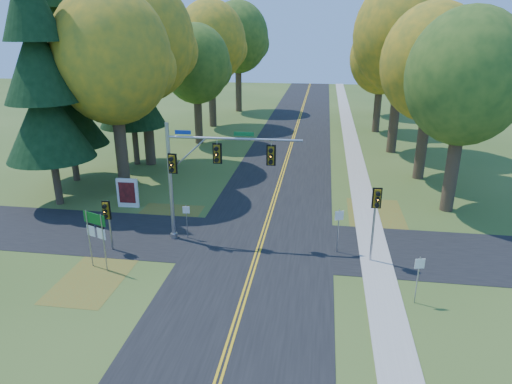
# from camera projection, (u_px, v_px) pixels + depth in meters

# --- Properties ---
(ground) EXTENTS (160.00, 160.00, 0.00)m
(ground) POSITION_uv_depth(u_px,v_px,m) (256.00, 260.00, 23.78)
(ground) COLOR #334D1B
(ground) RESTS_ON ground
(road_main) EXTENTS (8.00, 160.00, 0.02)m
(road_main) POSITION_uv_depth(u_px,v_px,m) (256.00, 260.00, 23.78)
(road_main) COLOR black
(road_main) RESTS_ON ground
(road_cross) EXTENTS (60.00, 6.00, 0.02)m
(road_cross) POSITION_uv_depth(u_px,v_px,m) (261.00, 243.00, 25.64)
(road_cross) COLOR black
(road_cross) RESTS_ON ground
(centerline_left) EXTENTS (0.10, 160.00, 0.01)m
(centerline_left) POSITION_uv_depth(u_px,v_px,m) (254.00, 259.00, 23.79)
(centerline_left) COLOR gold
(centerline_left) RESTS_ON road_main
(centerline_right) EXTENTS (0.10, 160.00, 0.01)m
(centerline_right) POSITION_uv_depth(u_px,v_px,m) (258.00, 259.00, 23.76)
(centerline_right) COLOR gold
(centerline_right) RESTS_ON road_main
(sidewalk_east) EXTENTS (1.60, 160.00, 0.06)m
(sidewalk_east) POSITION_uv_depth(u_px,v_px,m) (377.00, 268.00, 22.92)
(sidewalk_east) COLOR #9E998E
(sidewalk_east) RESTS_ON ground
(leaf_patch_w_near) EXTENTS (4.00, 6.00, 0.00)m
(leaf_patch_w_near) POSITION_uv_depth(u_px,v_px,m) (162.00, 222.00, 28.40)
(leaf_patch_w_near) COLOR brown
(leaf_patch_w_near) RESTS_ON ground
(leaf_patch_e) EXTENTS (3.50, 8.00, 0.00)m
(leaf_patch_e) POSITION_uv_depth(u_px,v_px,m) (377.00, 222.00, 28.43)
(leaf_patch_e) COLOR brown
(leaf_patch_e) RESTS_ON ground
(leaf_patch_w_far) EXTENTS (3.00, 5.00, 0.00)m
(leaf_patch_w_far) POSITION_uv_depth(u_px,v_px,m) (93.00, 278.00, 22.03)
(leaf_patch_w_far) COLOR brown
(leaf_patch_w_far) RESTS_ON ground
(tree_w_a) EXTENTS (8.00, 8.00, 14.15)m
(tree_w_a) POSITION_uv_depth(u_px,v_px,m) (113.00, 58.00, 30.82)
(tree_w_a) COLOR #38281C
(tree_w_a) RESTS_ON ground
(tree_e_a) EXTENTS (7.20, 7.20, 12.73)m
(tree_e_a) POSITION_uv_depth(u_px,v_px,m) (467.00, 78.00, 27.45)
(tree_e_a) COLOR #38281C
(tree_e_a) RESTS_ON ground
(tree_w_b) EXTENTS (8.60, 8.60, 15.38)m
(tree_w_b) POSITION_uv_depth(u_px,v_px,m) (143.00, 41.00, 37.02)
(tree_w_b) COLOR #38281C
(tree_w_b) RESTS_ON ground
(tree_e_b) EXTENTS (7.60, 7.60, 13.33)m
(tree_e_b) POSITION_uv_depth(u_px,v_px,m) (433.00, 63.00, 33.74)
(tree_e_b) COLOR #38281C
(tree_e_b) RESTS_ON ground
(tree_w_c) EXTENTS (6.80, 6.80, 11.91)m
(tree_w_c) POSITION_uv_depth(u_px,v_px,m) (197.00, 65.00, 45.16)
(tree_w_c) COLOR #38281C
(tree_w_c) RESTS_ON ground
(tree_e_c) EXTENTS (8.80, 8.80, 15.79)m
(tree_e_c) POSITION_uv_depth(u_px,v_px,m) (403.00, 36.00, 40.83)
(tree_e_c) COLOR #38281C
(tree_e_c) RESTS_ON ground
(tree_w_d) EXTENTS (8.20, 8.20, 14.56)m
(tree_w_d) POSITION_uv_depth(u_px,v_px,m) (211.00, 42.00, 52.72)
(tree_w_d) COLOR #38281C
(tree_w_d) RESTS_ON ground
(tree_e_d) EXTENTS (7.00, 7.00, 12.32)m
(tree_e_d) POSITION_uv_depth(u_px,v_px,m) (382.00, 58.00, 50.28)
(tree_e_d) COLOR #38281C
(tree_e_d) RESTS_ON ground
(tree_w_e) EXTENTS (8.40, 8.40, 14.97)m
(tree_w_e) POSITION_uv_depth(u_px,v_px,m) (239.00, 38.00, 62.59)
(tree_w_e) COLOR #38281C
(tree_w_e) RESTS_ON ground
(tree_e_e) EXTENTS (7.80, 7.80, 13.74)m
(tree_e_e) POSITION_uv_depth(u_px,v_px,m) (383.00, 45.00, 59.75)
(tree_e_e) COLOR #38281C
(tree_e_e) RESTS_ON ground
(pine_a) EXTENTS (5.60, 5.60, 19.48)m
(pine_a) POSITION_uv_depth(u_px,v_px,m) (39.00, 66.00, 28.24)
(pine_a) COLOR #38281C
(pine_a) RESTS_ON ground
(pine_b) EXTENTS (5.60, 5.60, 17.31)m
(pine_b) POSITION_uv_depth(u_px,v_px,m) (62.00, 74.00, 33.44)
(pine_b) COLOR #38281C
(pine_b) RESTS_ON ground
(pine_c) EXTENTS (5.60, 5.60, 20.56)m
(pine_c) POSITION_uv_depth(u_px,v_px,m) (127.00, 50.00, 37.16)
(pine_c) COLOR #38281C
(pine_c) RESTS_ON ground
(traffic_mast) EXTENTS (7.39, 0.69, 6.70)m
(traffic_mast) POSITION_uv_depth(u_px,v_px,m) (202.00, 168.00, 24.53)
(traffic_mast) COLOR #95989D
(traffic_mast) RESTS_ON ground
(east_signal_pole) EXTENTS (0.48, 0.55, 4.10)m
(east_signal_pole) POSITION_uv_depth(u_px,v_px,m) (376.00, 206.00, 22.44)
(east_signal_pole) COLOR gray
(east_signal_pole) RESTS_ON ground
(ped_signal_pole) EXTENTS (0.46, 0.53, 2.92)m
(ped_signal_pole) POSITION_uv_depth(u_px,v_px,m) (107.00, 214.00, 23.96)
(ped_signal_pole) COLOR gray
(ped_signal_pole) RESTS_ON ground
(route_sign_cluster) EXTENTS (1.35, 0.56, 3.06)m
(route_sign_cluster) POSITION_uv_depth(u_px,v_px,m) (95.00, 229.00, 22.21)
(route_sign_cluster) COLOR gray
(route_sign_cluster) RESTS_ON ground
(info_kiosk) EXTENTS (1.44, 0.25, 1.99)m
(info_kiosk) POSITION_uv_depth(u_px,v_px,m) (128.00, 193.00, 30.45)
(info_kiosk) COLOR silver
(info_kiosk) RESTS_ON ground
(reg_sign_e_north) EXTENTS (0.45, 0.20, 2.48)m
(reg_sign_e_north) POSITION_uv_depth(u_px,v_px,m) (339.00, 223.00, 24.01)
(reg_sign_e_north) COLOR gray
(reg_sign_e_north) RESTS_ON ground
(reg_sign_e_south) EXTENTS (0.43, 0.13, 2.26)m
(reg_sign_e_south) POSITION_uv_depth(u_px,v_px,m) (419.00, 272.00, 19.54)
(reg_sign_e_south) COLOR gray
(reg_sign_e_south) RESTS_ON ground
(reg_sign_w) EXTENTS (0.39, 0.08, 2.03)m
(reg_sign_w) POSITION_uv_depth(u_px,v_px,m) (186.00, 216.00, 25.75)
(reg_sign_w) COLOR gray
(reg_sign_w) RESTS_ON ground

